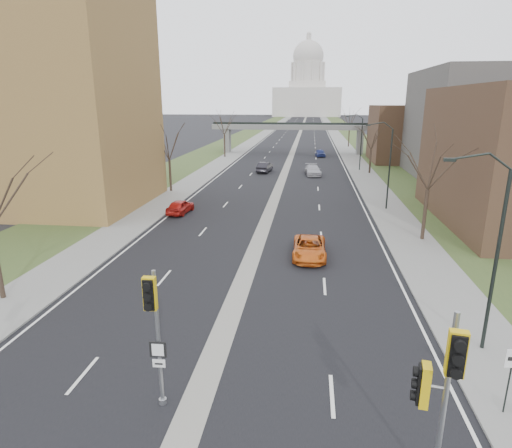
% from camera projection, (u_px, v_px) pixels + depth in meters
% --- Properties ---
extents(ground, '(700.00, 700.00, 0.00)m').
position_uv_depth(ground, '(189.00, 422.00, 14.87)').
color(ground, black).
rests_on(ground, ground).
extents(road_surface, '(20.00, 600.00, 0.01)m').
position_uv_depth(road_surface, '(300.00, 131.00, 157.88)').
color(road_surface, black).
rests_on(road_surface, ground).
extents(median_strip, '(1.20, 600.00, 0.02)m').
position_uv_depth(median_strip, '(300.00, 131.00, 157.88)').
color(median_strip, gray).
rests_on(median_strip, ground).
extents(sidewalk_right, '(4.00, 600.00, 0.12)m').
position_uv_depth(sidewalk_right, '(333.00, 131.00, 156.42)').
color(sidewalk_right, gray).
rests_on(sidewalk_right, ground).
extents(sidewalk_left, '(4.00, 600.00, 0.12)m').
position_uv_depth(sidewalk_left, '(268.00, 131.00, 159.31)').
color(sidewalk_left, gray).
rests_on(sidewalk_left, ground).
extents(grass_verge_right, '(8.00, 600.00, 0.10)m').
position_uv_depth(grass_verge_right, '(350.00, 132.00, 155.70)').
color(grass_verge_right, '#2F441F').
rests_on(grass_verge_right, ground).
extents(grass_verge_left, '(8.00, 600.00, 0.10)m').
position_uv_depth(grass_verge_left, '(252.00, 131.00, 160.03)').
color(grass_verge_left, '#2F441F').
rests_on(grass_verge_left, ground).
extents(apartment_building, '(25.00, 16.00, 22.00)m').
position_uv_depth(apartment_building, '(17.00, 98.00, 43.56)').
color(apartment_building, olive).
rests_on(apartment_building, ground).
extents(commercial_block_mid, '(18.00, 22.00, 15.00)m').
position_uv_depth(commercial_block_mid, '(487.00, 125.00, 59.00)').
color(commercial_block_mid, '#4E4B47').
rests_on(commercial_block_mid, ground).
extents(commercial_block_far, '(14.00, 14.00, 10.00)m').
position_uv_depth(commercial_block_far, '(411.00, 134.00, 77.57)').
color(commercial_block_far, '#43311F').
rests_on(commercial_block_far, ground).
extents(pedestrian_bridge, '(34.00, 3.00, 6.45)m').
position_uv_depth(pedestrian_bridge, '(293.00, 130.00, 89.80)').
color(pedestrian_bridge, slate).
rests_on(pedestrian_bridge, ground).
extents(capitol, '(48.00, 42.00, 55.75)m').
position_uv_depth(capitol, '(307.00, 90.00, 314.80)').
color(capitol, silver).
rests_on(capitol, ground).
extents(streetlight_near, '(2.61, 0.20, 8.70)m').
position_uv_depth(streetlight_near, '(485.00, 198.00, 17.34)').
color(streetlight_near, black).
rests_on(streetlight_near, sidewalk_right).
extents(streetlight_mid, '(2.61, 0.20, 8.70)m').
position_uv_depth(streetlight_mid, '(383.00, 141.00, 42.13)').
color(streetlight_mid, black).
rests_on(streetlight_mid, sidewalk_right).
extents(streetlight_far, '(2.61, 0.20, 8.70)m').
position_uv_depth(streetlight_far, '(357.00, 126.00, 66.92)').
color(streetlight_far, black).
rests_on(streetlight_far, sidewalk_right).
extents(tree_left_b, '(6.75, 6.75, 8.81)m').
position_uv_depth(tree_left_b, '(168.00, 140.00, 50.94)').
color(tree_left_b, '#382B21').
rests_on(tree_left_b, sidewalk_left).
extents(tree_left_c, '(7.65, 7.65, 9.99)m').
position_uv_depth(tree_left_c, '(224.00, 121.00, 83.13)').
color(tree_left_c, '#382B21').
rests_on(tree_left_c, sidewalk_left).
extents(tree_right_a, '(7.20, 7.20, 9.40)m').
position_uv_depth(tree_right_a, '(431.00, 157.00, 32.44)').
color(tree_right_a, '#382B21').
rests_on(tree_right_a, sidewalk_right).
extents(tree_right_b, '(6.30, 6.30, 8.22)m').
position_uv_depth(tree_right_b, '(372.00, 135.00, 64.13)').
color(tree_right_b, '#382B21').
rests_on(tree_right_b, sidewalk_right).
extents(tree_right_c, '(7.65, 7.65, 9.99)m').
position_uv_depth(tree_right_c, '(350.00, 117.00, 101.93)').
color(tree_right_c, '#382B21').
rests_on(tree_right_c, sidewalk_right).
extents(signal_pole_median, '(0.61, 0.86, 5.28)m').
position_uv_depth(signal_pole_median, '(154.00, 318.00, 14.47)').
color(signal_pole_median, gray).
rests_on(signal_pole_median, ground).
extents(signal_pole_right, '(0.96, 1.13, 5.63)m').
position_uv_depth(signal_pole_right, '(440.00, 382.00, 11.16)').
color(signal_pole_right, gray).
rests_on(signal_pole_right, ground).
extents(speed_limit_sign, '(0.55, 0.08, 2.53)m').
position_uv_depth(speed_limit_sign, '(511.00, 369.00, 14.69)').
color(speed_limit_sign, black).
rests_on(speed_limit_sign, sidewalk_right).
extents(car_left_near, '(2.09, 4.30, 1.41)m').
position_uv_depth(car_left_near, '(180.00, 206.00, 42.32)').
color(car_left_near, '#AB1913').
rests_on(car_left_near, ground).
extents(car_left_far, '(2.25, 4.94, 1.57)m').
position_uv_depth(car_left_far, '(265.00, 167.00, 66.91)').
color(car_left_far, black).
rests_on(car_left_far, ground).
extents(car_right_near, '(2.33, 5.02, 1.39)m').
position_uv_depth(car_right_near, '(309.00, 248.00, 30.40)').
color(car_right_near, '#D05C16').
rests_on(car_right_near, ground).
extents(car_right_mid, '(2.73, 5.47, 1.53)m').
position_uv_depth(car_right_mid, '(313.00, 170.00, 64.16)').
color(car_right_mid, '#9B9AA1').
rests_on(car_right_mid, ground).
extents(car_right_far, '(2.15, 4.50, 1.48)m').
position_uv_depth(car_right_far, '(320.00, 153.00, 85.82)').
color(car_right_far, navy).
rests_on(car_right_far, ground).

